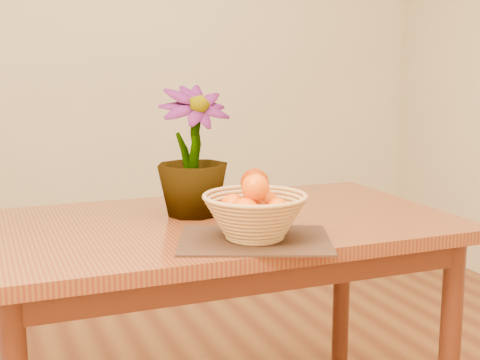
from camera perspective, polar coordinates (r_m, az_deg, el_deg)
name	(u,v)px	position (r m, az deg, el deg)	size (l,w,h in m)	color
wall_back	(98,36)	(3.85, -12.01, 11.91)	(4.00, 0.02, 2.70)	beige
table	(220,248)	(2.04, -1.75, -5.80)	(1.40, 0.80, 0.75)	brown
placemat	(255,240)	(1.78, 1.27, -5.15)	(0.40, 0.30, 0.01)	#351F13
wicker_basket	(255,218)	(1.76, 1.28, -3.30)	(0.28, 0.28, 0.11)	tan
orange_pile	(255,198)	(1.76, 1.28, -1.58)	(0.17, 0.16, 0.14)	#FA5604
potted_plant	(193,151)	(2.04, -4.05, 2.44)	(0.22, 0.22, 0.40)	#164714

